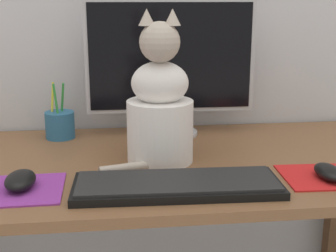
% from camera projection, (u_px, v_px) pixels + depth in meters
% --- Properties ---
extents(desk, '(1.39, 0.67, 0.73)m').
position_uv_depth(desk, '(165.00, 193.00, 1.28)').
color(desk, brown).
rests_on(desk, ground_plane).
extents(monitor, '(0.52, 0.17, 0.42)m').
position_uv_depth(monitor, '(171.00, 63.00, 1.43)').
color(monitor, '#B2B2B7').
rests_on(monitor, desk).
extents(keyboard, '(0.47, 0.18, 0.02)m').
position_uv_depth(keyboard, '(177.00, 185.00, 1.05)').
color(keyboard, black).
rests_on(keyboard, desk).
extents(mousepad_left, '(0.21, 0.19, 0.00)m').
position_uv_depth(mousepad_left, '(16.00, 190.00, 1.05)').
color(mousepad_left, purple).
rests_on(mousepad_left, desk).
extents(mousepad_right, '(0.20, 0.18, 0.00)m').
position_uv_depth(mousepad_right, '(323.00, 177.00, 1.13)').
color(mousepad_right, red).
rests_on(mousepad_right, desk).
extents(computer_mouse_left, '(0.07, 0.11, 0.04)m').
position_uv_depth(computer_mouse_left, '(20.00, 180.00, 1.05)').
color(computer_mouse_left, black).
rests_on(computer_mouse_left, mousepad_left).
extents(computer_mouse_right, '(0.06, 0.10, 0.03)m').
position_uv_depth(computer_mouse_right, '(329.00, 172.00, 1.11)').
color(computer_mouse_right, black).
rests_on(computer_mouse_right, mousepad_right).
extents(cat, '(0.26, 0.20, 0.39)m').
position_uv_depth(cat, '(160.00, 107.00, 1.20)').
color(cat, white).
rests_on(cat, desk).
extents(pen_cup, '(0.09, 0.09, 0.17)m').
position_uv_depth(pen_cup, '(60.00, 124.00, 1.44)').
color(pen_cup, '#286089').
rests_on(pen_cup, desk).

